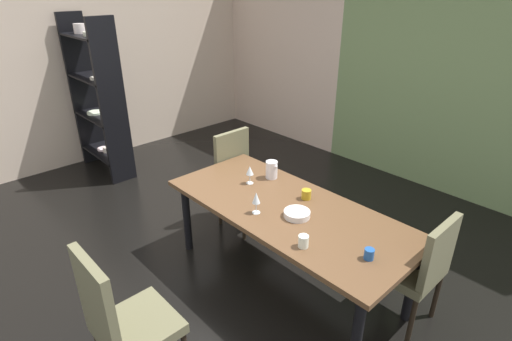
% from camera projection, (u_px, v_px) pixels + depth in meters
% --- Properties ---
extents(ground_plane, '(6.01, 6.01, 0.02)m').
position_uv_depth(ground_plane, '(199.00, 257.00, 3.74)').
color(ground_plane, black).
extents(back_panel_interior, '(2.32, 0.10, 2.83)m').
position_uv_depth(back_panel_interior, '(280.00, 46.00, 6.16)').
color(back_panel_interior, beige).
rests_on(back_panel_interior, ground_plane).
extents(garden_window_panel, '(3.69, 0.10, 2.83)m').
position_uv_depth(garden_window_panel, '(487.00, 77.00, 4.17)').
color(garden_window_panel, '#6F8856').
rests_on(garden_window_panel, ground_plane).
extents(left_interior_panel, '(0.10, 6.01, 2.83)m').
position_uv_depth(left_interior_panel, '(56.00, 60.00, 5.07)').
color(left_interior_panel, beige).
rests_on(left_interior_panel, ground_plane).
extents(dining_table, '(2.06, 0.90, 0.72)m').
position_uv_depth(dining_table, '(287.00, 215.00, 3.17)').
color(dining_table, brown).
rests_on(dining_table, ground_plane).
extents(chair_right_far, '(0.44, 0.44, 0.93)m').
position_uv_depth(chair_right_far, '(417.00, 265.00, 2.80)').
color(chair_right_far, '#625F43').
rests_on(chair_right_far, ground_plane).
extents(chair_left_far, '(0.45, 0.44, 0.98)m').
position_uv_depth(chair_left_far, '(240.00, 175.00, 4.05)').
color(chair_left_far, '#625F43').
rests_on(chair_left_far, ground_plane).
extents(chair_head_near, '(0.44, 0.44, 1.05)m').
position_uv_depth(chair_head_near, '(121.00, 320.00, 2.29)').
color(chair_head_near, '#625F43').
rests_on(chair_head_near, ground_plane).
extents(display_shelf, '(0.94, 0.32, 1.99)m').
position_uv_depth(display_shelf, '(97.00, 96.00, 5.01)').
color(display_shelf, black).
rests_on(display_shelf, ground_plane).
extents(wine_glass_center, '(0.07, 0.07, 0.17)m').
position_uv_depth(wine_glass_center, '(250.00, 171.00, 3.46)').
color(wine_glass_center, silver).
rests_on(wine_glass_center, dining_table).
extents(wine_glass_west, '(0.06, 0.06, 0.18)m').
position_uv_depth(wine_glass_west, '(256.00, 199.00, 3.01)').
color(wine_glass_west, silver).
rests_on(wine_glass_west, dining_table).
extents(serving_bowl_front, '(0.20, 0.20, 0.05)m').
position_uv_depth(serving_bowl_front, '(297.00, 214.00, 3.00)').
color(serving_bowl_front, silver).
rests_on(serving_bowl_front, dining_table).
extents(cup_right, '(0.06, 0.06, 0.07)m').
position_uv_depth(cup_right, '(369.00, 254.00, 2.54)').
color(cup_right, '#205099').
rests_on(cup_right, dining_table).
extents(cup_left, '(0.07, 0.07, 0.09)m').
position_uv_depth(cup_left, '(303.00, 241.00, 2.66)').
color(cup_left, white).
rests_on(cup_left, dining_table).
extents(cup_rear, '(0.08, 0.08, 0.08)m').
position_uv_depth(cup_rear, '(306.00, 194.00, 3.25)').
color(cup_rear, '#BA931E').
rests_on(cup_rear, dining_table).
extents(pitcher_near_shelf, '(0.12, 0.11, 0.16)m').
position_uv_depth(pitcher_near_shelf, '(272.00, 170.00, 3.57)').
color(pitcher_near_shelf, white).
rests_on(pitcher_near_shelf, dining_table).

